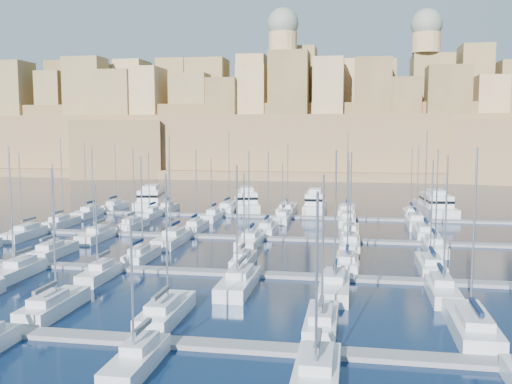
% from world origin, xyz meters
% --- Properties ---
extents(ground, '(600.00, 600.00, 0.00)m').
position_xyz_m(ground, '(0.00, 0.00, 0.00)').
color(ground, black).
rests_on(ground, ground).
extents(pontoon_near, '(84.00, 2.00, 0.40)m').
position_xyz_m(pontoon_near, '(0.00, -34.00, 0.20)').
color(pontoon_near, slate).
rests_on(pontoon_near, ground).
extents(pontoon_mid_near, '(84.00, 2.00, 0.40)m').
position_xyz_m(pontoon_mid_near, '(0.00, -12.00, 0.20)').
color(pontoon_mid_near, slate).
rests_on(pontoon_mid_near, ground).
extents(pontoon_mid_far, '(84.00, 2.00, 0.40)m').
position_xyz_m(pontoon_mid_far, '(0.00, 10.00, 0.20)').
color(pontoon_mid_far, slate).
rests_on(pontoon_mid_far, ground).
extents(pontoon_far, '(84.00, 2.00, 0.40)m').
position_xyz_m(pontoon_far, '(0.00, 32.00, 0.20)').
color(pontoon_far, slate).
rests_on(pontoon_far, ground).
extents(sailboat_2, '(2.75, 9.15, 13.52)m').
position_xyz_m(sailboat_2, '(-13.00, -28.54, 0.74)').
color(sailboat_2, silver).
rests_on(sailboat_2, ground).
extents(sailboat_3, '(2.79, 9.31, 13.19)m').
position_xyz_m(sailboat_3, '(-2.31, -28.46, 0.74)').
color(sailboat_3, silver).
rests_on(sailboat_3, ground).
extents(sailboat_4, '(2.58, 8.59, 13.35)m').
position_xyz_m(sailboat_4, '(11.36, -28.81, 0.73)').
color(sailboat_4, silver).
rests_on(sailboat_4, ground).
extents(sailboat_5, '(3.19, 10.63, 15.58)m').
position_xyz_m(sailboat_5, '(23.49, -27.81, 0.77)').
color(sailboat_5, silver).
rests_on(sailboat_5, ground).
extents(sailboat_9, '(2.39, 7.96, 11.03)m').
position_xyz_m(sailboat_9, '(-0.88, -38.87, 0.71)').
color(sailboat_9, silver).
rests_on(sailboat_9, ground).
extents(sailboat_10, '(2.92, 9.73, 13.22)m').
position_xyz_m(sailboat_10, '(11.66, -39.74, 0.74)').
color(sailboat_10, silver).
rests_on(sailboat_10, ground).
extents(sailboat_13, '(2.67, 8.90, 12.53)m').
position_xyz_m(sailboat_13, '(-25.28, -6.66, 0.73)').
color(sailboat_13, silver).
rests_on(sailboat_13, ground).
extents(sailboat_14, '(2.41, 8.03, 13.72)m').
position_xyz_m(sailboat_14, '(-12.86, -7.09, 0.74)').
color(sailboat_14, silver).
rests_on(sailboat_14, ground).
extents(sailboat_15, '(2.20, 7.33, 11.76)m').
position_xyz_m(sailboat_15, '(0.53, -7.43, 0.71)').
color(sailboat_15, silver).
rests_on(sailboat_15, ground).
extents(sailboat_16, '(2.61, 8.71, 13.29)m').
position_xyz_m(sailboat_16, '(13.17, -6.76, 0.73)').
color(sailboat_16, silver).
rests_on(sailboat_16, ground).
extents(sailboat_17, '(2.78, 9.27, 13.52)m').
position_xyz_m(sailboat_17, '(22.90, -6.48, 0.74)').
color(sailboat_17, silver).
rests_on(sailboat_17, ground).
extents(sailboat_19, '(2.64, 8.79, 15.24)m').
position_xyz_m(sailboat_19, '(-23.79, -17.28, 0.75)').
color(sailboat_19, silver).
rests_on(sailboat_19, ground).
extents(sailboat_20, '(2.26, 7.54, 11.04)m').
position_xyz_m(sailboat_20, '(-14.07, -16.67, 0.71)').
color(sailboat_20, silver).
rests_on(sailboat_20, ground).
extents(sailboat_21, '(3.05, 10.18, 13.41)m').
position_xyz_m(sailboat_21, '(2.06, -17.97, 0.75)').
color(sailboat_21, silver).
rests_on(sailboat_21, ground).
extents(sailboat_22, '(2.97, 9.90, 15.02)m').
position_xyz_m(sailboat_22, '(12.05, -17.83, 0.76)').
color(sailboat_22, silver).
rests_on(sailboat_22, ground).
extents(sailboat_23, '(2.63, 8.78, 14.54)m').
position_xyz_m(sailboat_23, '(22.69, -17.28, 0.75)').
color(sailboat_23, silver).
rests_on(sailboat_23, ground).
extents(sailboat_24, '(2.66, 8.86, 15.59)m').
position_xyz_m(sailboat_24, '(-36.08, 15.32, 0.76)').
color(sailboat_24, silver).
rests_on(sailboat_24, ground).
extents(sailboat_25, '(2.59, 8.62, 13.98)m').
position_xyz_m(sailboat_25, '(-22.93, 15.20, 0.74)').
color(sailboat_25, silver).
rests_on(sailboat_25, ground).
extents(sailboat_26, '(2.45, 8.17, 13.78)m').
position_xyz_m(sailboat_26, '(-11.92, 14.98, 0.74)').
color(sailboat_26, silver).
rests_on(sailboat_26, ground).
extents(sailboat_27, '(2.67, 8.89, 13.58)m').
position_xyz_m(sailboat_27, '(0.05, 15.33, 0.74)').
color(sailboat_27, silver).
rests_on(sailboat_27, ground).
extents(sailboat_28, '(2.59, 8.63, 13.60)m').
position_xyz_m(sailboat_28, '(13.34, 15.21, 0.74)').
color(sailboat_28, silver).
rests_on(sailboat_28, ground).
extents(sailboat_29, '(3.17, 10.56, 16.82)m').
position_xyz_m(sailboat_29, '(24.82, 16.15, 0.78)').
color(sailboat_29, silver).
rests_on(sailboat_29, ground).
extents(sailboat_30, '(2.78, 9.26, 13.58)m').
position_xyz_m(sailboat_30, '(-36.42, 4.49, 0.74)').
color(sailboat_30, silver).
rests_on(sailboat_30, ground).
extents(sailboat_31, '(2.64, 8.82, 14.40)m').
position_xyz_m(sailboat_31, '(-24.69, 4.70, 0.75)').
color(sailboat_31, silver).
rests_on(sailboat_31, ground).
extents(sailboat_32, '(3.05, 10.18, 16.03)m').
position_xyz_m(sailboat_32, '(-12.42, 4.03, 0.77)').
color(sailboat_32, silver).
rests_on(sailboat_32, ground).
extents(sailboat_33, '(2.77, 9.22, 14.01)m').
position_xyz_m(sailboat_33, '(-0.90, 4.50, 0.74)').
color(sailboat_33, silver).
rests_on(sailboat_33, ground).
extents(sailboat_34, '(2.76, 9.18, 13.95)m').
position_xyz_m(sailboat_34, '(13.38, 4.52, 0.74)').
color(sailboat_34, silver).
rests_on(sailboat_34, ground).
extents(sailboat_35, '(2.65, 8.84, 14.50)m').
position_xyz_m(sailboat_35, '(24.81, 4.69, 0.75)').
color(sailboat_35, silver).
rests_on(sailboat_35, ground).
extents(sailboat_36, '(2.60, 8.66, 14.45)m').
position_xyz_m(sailboat_36, '(-35.80, 37.22, 0.75)').
color(sailboat_36, silver).
rests_on(sailboat_36, ground).
extents(sailboat_37, '(2.37, 7.90, 10.90)m').
position_xyz_m(sailboat_37, '(-23.98, 36.84, 0.71)').
color(sailboat_37, silver).
rests_on(sailboat_37, ground).
extents(sailboat_38, '(3.16, 10.53, 16.75)m').
position_xyz_m(sailboat_38, '(-11.55, 38.14, 0.78)').
color(sailboat_38, silver).
rests_on(sailboat_38, ground).
extents(sailboat_39, '(3.23, 10.76, 14.37)m').
position_xyz_m(sailboat_39, '(0.54, 38.25, 0.76)').
color(sailboat_39, silver).
rests_on(sailboat_39, ground).
extents(sailboat_40, '(3.20, 10.65, 16.53)m').
position_xyz_m(sailboat_40, '(12.43, 38.20, 0.78)').
color(sailboat_40, silver).
rests_on(sailboat_40, ground).
extents(sailboat_41, '(2.45, 8.15, 13.54)m').
position_xyz_m(sailboat_41, '(24.64, 36.97, 0.73)').
color(sailboat_41, silver).
rests_on(sailboat_41, ground).
extents(sailboat_42, '(2.68, 8.93, 14.74)m').
position_xyz_m(sailboat_42, '(-36.83, 26.65, 0.75)').
color(sailboat_42, silver).
rests_on(sailboat_42, ground).
extents(sailboat_43, '(2.32, 7.75, 12.78)m').
position_xyz_m(sailboat_43, '(-24.34, 27.23, 0.72)').
color(sailboat_43, silver).
rests_on(sailboat_43, ground).
extents(sailboat_44, '(2.39, 7.95, 11.94)m').
position_xyz_m(sailboat_44, '(-12.21, 27.13, 0.72)').
color(sailboat_44, silver).
rests_on(sailboat_44, ground).
extents(sailboat_45, '(2.46, 8.19, 11.08)m').
position_xyz_m(sailboat_45, '(1.05, 27.01, 0.71)').
color(sailboat_45, silver).
rests_on(sailboat_45, ground).
extents(sailboat_46, '(2.82, 9.39, 13.21)m').
position_xyz_m(sailboat_46, '(12.75, 26.42, 0.74)').
color(sailboat_46, silver).
rests_on(sailboat_46, ground).
extents(sailboat_47, '(3.16, 10.55, 14.42)m').
position_xyz_m(sailboat_47, '(24.52, 25.85, 0.76)').
color(sailboat_47, silver).
rests_on(sailboat_47, ground).
extents(motor_yacht_a, '(7.99, 17.78, 5.25)m').
position_xyz_m(motor_yacht_a, '(-29.35, 41.75, 1.73)').
color(motor_yacht_a, silver).
rests_on(motor_yacht_a, ground).
extents(motor_yacht_b, '(8.35, 16.37, 5.25)m').
position_xyz_m(motor_yacht_b, '(-8.36, 41.05, 1.73)').
color(motor_yacht_b, silver).
rests_on(motor_yacht_b, ground).
extents(motor_yacht_c, '(4.36, 14.22, 5.25)m').
position_xyz_m(motor_yacht_c, '(6.06, 40.32, 1.73)').
color(motor_yacht_c, silver).
rests_on(motor_yacht_c, ground).
extents(motor_yacht_d, '(7.00, 18.39, 5.25)m').
position_xyz_m(motor_yacht_d, '(29.85, 42.14, 1.73)').
color(motor_yacht_d, silver).
rests_on(motor_yacht_d, ground).
extents(fortified_city, '(460.00, 108.95, 59.52)m').
position_xyz_m(fortified_city, '(-0.19, 155.26, 14.74)').
color(fortified_city, brown).
rests_on(fortified_city, ground).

